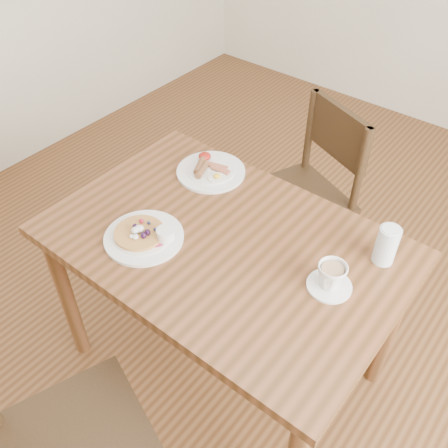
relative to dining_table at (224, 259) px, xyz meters
The scene contains 8 objects.
ground 0.65m from the dining_table, ahead, with size 5.00×5.00×0.00m, color #502F17.
dining_table is the anchor object (origin of this frame).
chair_near 0.78m from the dining_table, 90.52° to the right, with size 0.54×0.54×0.88m.
chair_far 0.72m from the dining_table, 95.97° to the left, with size 0.55×0.55×0.88m.
pancake_plate 0.29m from the dining_table, 141.88° to the right, with size 0.27×0.27×0.06m.
breakfast_plate 0.40m from the dining_table, 137.05° to the left, with size 0.27×0.27×0.04m.
teacup_saucer 0.41m from the dining_table, ahead, with size 0.14×0.14×0.09m.
water_glass 0.55m from the dining_table, 28.09° to the left, with size 0.07×0.07×0.14m, color silver.
Camera 1 is at (0.76, -0.94, 1.93)m, focal length 40.00 mm.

